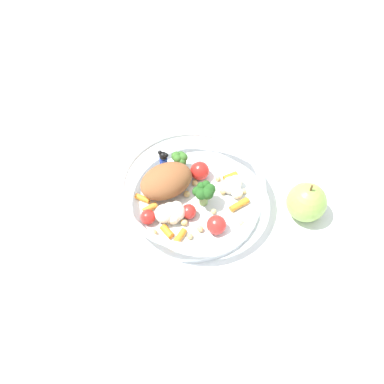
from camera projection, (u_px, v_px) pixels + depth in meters
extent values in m
plane|color=white|center=(197.00, 203.00, 0.82)|extent=(2.40, 2.40, 0.00)
cylinder|color=white|center=(192.00, 201.00, 0.82)|extent=(0.23, 0.23, 0.01)
torus|color=white|center=(192.00, 185.00, 0.78)|extent=(0.25, 0.25, 0.01)
ellipsoid|color=brown|center=(166.00, 181.00, 0.80)|extent=(0.11, 0.10, 0.05)
cylinder|color=#7FAD5B|center=(180.00, 166.00, 0.84)|extent=(0.01, 0.01, 0.02)
sphere|color=#386B28|center=(183.00, 157.00, 0.82)|extent=(0.02, 0.02, 0.02)
sphere|color=#386B28|center=(181.00, 156.00, 0.83)|extent=(0.02, 0.02, 0.02)
sphere|color=#386B28|center=(176.00, 156.00, 0.82)|extent=(0.02, 0.02, 0.02)
sphere|color=#386B28|center=(177.00, 159.00, 0.82)|extent=(0.01, 0.01, 0.01)
sphere|color=#386B28|center=(182.00, 162.00, 0.82)|extent=(0.02, 0.02, 0.02)
cylinder|color=#7FAD5B|center=(204.00, 199.00, 0.80)|extent=(0.01, 0.01, 0.02)
sphere|color=#23561E|center=(210.00, 189.00, 0.78)|extent=(0.02, 0.02, 0.02)
sphere|color=#23561E|center=(206.00, 185.00, 0.78)|extent=(0.02, 0.02, 0.02)
sphere|color=#23561E|center=(202.00, 187.00, 0.78)|extent=(0.02, 0.02, 0.02)
sphere|color=#23561E|center=(198.00, 191.00, 0.78)|extent=(0.02, 0.02, 0.02)
sphere|color=#23561E|center=(201.00, 194.00, 0.77)|extent=(0.02, 0.02, 0.02)
sphere|color=#23561E|center=(207.00, 193.00, 0.77)|extent=(0.02, 0.02, 0.02)
sphere|color=white|center=(236.00, 186.00, 0.81)|extent=(0.02, 0.02, 0.02)
sphere|color=white|center=(236.00, 181.00, 0.82)|extent=(0.02, 0.02, 0.02)
sphere|color=white|center=(230.00, 183.00, 0.81)|extent=(0.02, 0.02, 0.02)
sphere|color=white|center=(230.00, 187.00, 0.81)|extent=(0.03, 0.03, 0.03)
sphere|color=white|center=(233.00, 187.00, 0.81)|extent=(0.02, 0.02, 0.02)
sphere|color=white|center=(237.00, 191.00, 0.81)|extent=(0.02, 0.02, 0.02)
sphere|color=silver|center=(177.00, 212.00, 0.78)|extent=(0.03, 0.03, 0.03)
sphere|color=silver|center=(176.00, 208.00, 0.78)|extent=(0.02, 0.02, 0.02)
sphere|color=silver|center=(170.00, 211.00, 0.78)|extent=(0.03, 0.03, 0.03)
sphere|color=silver|center=(164.00, 214.00, 0.77)|extent=(0.03, 0.03, 0.03)
sphere|color=silver|center=(171.00, 214.00, 0.78)|extent=(0.03, 0.03, 0.03)
sphere|color=silver|center=(173.00, 217.00, 0.78)|extent=(0.02, 0.02, 0.02)
cube|color=yellow|center=(164.00, 166.00, 0.85)|extent=(0.02, 0.02, 0.00)
cylinder|color=#1933B2|center=(164.00, 162.00, 0.85)|extent=(0.02, 0.02, 0.02)
sphere|color=black|center=(163.00, 156.00, 0.83)|extent=(0.01, 0.01, 0.01)
sphere|color=black|center=(160.00, 153.00, 0.83)|extent=(0.01, 0.01, 0.01)
sphere|color=black|center=(166.00, 155.00, 0.83)|extent=(0.01, 0.01, 0.01)
cylinder|color=orange|center=(179.00, 238.00, 0.76)|extent=(0.03, 0.04, 0.01)
cylinder|color=orange|center=(167.00, 231.00, 0.77)|extent=(0.02, 0.03, 0.01)
cylinder|color=orange|center=(150.00, 208.00, 0.80)|extent=(0.03, 0.02, 0.01)
cylinder|color=orange|center=(142.00, 198.00, 0.81)|extent=(0.03, 0.02, 0.01)
cylinder|color=orange|center=(231.00, 177.00, 0.83)|extent=(0.03, 0.02, 0.01)
cylinder|color=orange|center=(239.00, 205.00, 0.80)|extent=(0.04, 0.03, 0.01)
sphere|color=red|center=(216.00, 225.00, 0.76)|extent=(0.03, 0.03, 0.03)
sphere|color=red|center=(148.00, 217.00, 0.78)|extent=(0.03, 0.03, 0.03)
sphere|color=red|center=(189.00, 212.00, 0.78)|extent=(0.03, 0.03, 0.03)
sphere|color=red|center=(200.00, 171.00, 0.83)|extent=(0.03, 0.03, 0.03)
sphere|color=tan|center=(154.00, 233.00, 0.77)|extent=(0.01, 0.01, 0.01)
sphere|color=tan|center=(201.00, 229.00, 0.77)|extent=(0.01, 0.01, 0.01)
sphere|color=tan|center=(193.00, 183.00, 0.83)|extent=(0.01, 0.01, 0.01)
sphere|color=tan|center=(223.00, 192.00, 0.82)|extent=(0.01, 0.01, 0.01)
sphere|color=tan|center=(187.00, 194.00, 0.81)|extent=(0.01, 0.01, 0.01)
sphere|color=tan|center=(244.00, 192.00, 0.82)|extent=(0.01, 0.01, 0.01)
sphere|color=tan|center=(218.00, 179.00, 0.83)|extent=(0.01, 0.01, 0.01)
sphere|color=tan|center=(190.00, 236.00, 0.76)|extent=(0.01, 0.01, 0.01)
sphere|color=tan|center=(247.00, 200.00, 0.81)|extent=(0.01, 0.01, 0.01)
sphere|color=#D1B775|center=(214.00, 212.00, 0.79)|extent=(0.01, 0.01, 0.01)
sphere|color=tan|center=(184.00, 223.00, 0.78)|extent=(0.01, 0.01, 0.01)
sphere|color=#D1B775|center=(241.00, 223.00, 0.78)|extent=(0.01, 0.01, 0.01)
sphere|color=#8CB74C|center=(307.00, 202.00, 0.78)|extent=(0.07, 0.07, 0.07)
cylinder|color=brown|center=(311.00, 188.00, 0.75)|extent=(0.00, 0.00, 0.01)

